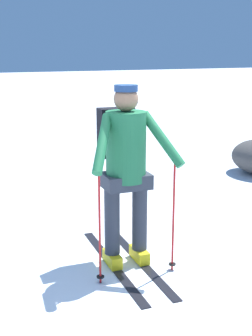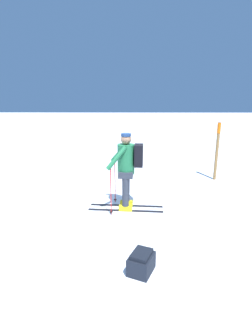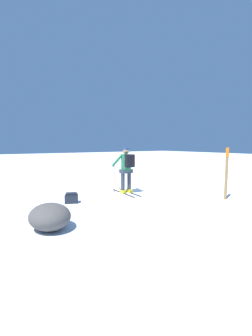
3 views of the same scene
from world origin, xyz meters
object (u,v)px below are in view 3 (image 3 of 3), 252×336
skier (126,167)px  rock_boulder (50,216)px  dropped_backpack (71,198)px  trail_marker (227,170)px

skier → rock_boulder: (2.16, -3.52, -0.75)m
rock_boulder → skier: bearing=121.5°
dropped_backpack → rock_boulder: rock_boulder is taller
trail_marker → rock_boulder: size_ratio=1.69×
dropped_backpack → rock_boulder: size_ratio=0.48×
trail_marker → rock_boulder: bearing=-95.8°
skier → dropped_backpack: (0.23, -2.31, -0.88)m
trail_marker → rock_boulder: trail_marker is taller
skier → dropped_backpack: 2.49m
skier → trail_marker: bearing=39.8°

